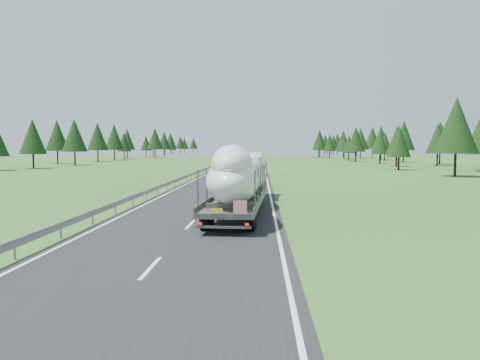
{
  "coord_description": "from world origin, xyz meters",
  "views": [
    {
      "loc": [
        3.75,
        -24.6,
        4.14
      ],
      "look_at": [
        2.45,
        4.9,
        2.08
      ],
      "focal_mm": 35.0,
      "sensor_mm": 36.0,
      "label": 1
    }
  ],
  "objects_px": {
    "boat_truck": "(241,177)",
    "distant_car_blue": "(249,153)",
    "distant_van": "(235,159)",
    "highway_sign": "(276,158)",
    "distant_car_dark": "(258,155)"
  },
  "relations": [
    {
      "from": "boat_truck",
      "to": "distant_car_blue",
      "type": "height_order",
      "value": "boat_truck"
    },
    {
      "from": "highway_sign",
      "to": "distant_car_dark",
      "type": "relative_size",
      "value": 0.62
    },
    {
      "from": "distant_van",
      "to": "highway_sign",
      "type": "bearing_deg",
      "value": -71.14
    },
    {
      "from": "distant_van",
      "to": "distant_car_blue",
      "type": "bearing_deg",
      "value": 84.69
    },
    {
      "from": "highway_sign",
      "to": "distant_car_dark",
      "type": "xyz_separation_m",
      "value": [
        -4.74,
        101.41,
        -1.09
      ]
    },
    {
      "from": "distant_car_dark",
      "to": "distant_car_blue",
      "type": "relative_size",
      "value": 0.93
    },
    {
      "from": "boat_truck",
      "to": "distant_car_dark",
      "type": "relative_size",
      "value": 4.8
    },
    {
      "from": "highway_sign",
      "to": "boat_truck",
      "type": "distance_m",
      "value": 74.5
    },
    {
      "from": "distant_car_dark",
      "to": "distant_car_blue",
      "type": "bearing_deg",
      "value": 89.5
    },
    {
      "from": "distant_car_blue",
      "to": "distant_van",
      "type": "bearing_deg",
      "value": -88.0
    },
    {
      "from": "boat_truck",
      "to": "distant_car_blue",
      "type": "xyz_separation_m",
      "value": [
        -5.75,
        262.87,
        -1.49
      ]
    },
    {
      "from": "distant_van",
      "to": "distant_car_blue",
      "type": "relative_size",
      "value": 1.35
    },
    {
      "from": "boat_truck",
      "to": "distant_car_blue",
      "type": "relative_size",
      "value": 4.45
    },
    {
      "from": "distant_van",
      "to": "distant_car_blue",
      "type": "xyz_separation_m",
      "value": [
        -0.15,
        165.51,
        -0.11
      ]
    },
    {
      "from": "highway_sign",
      "to": "distant_car_blue",
      "type": "relative_size",
      "value": 0.57
    }
  ]
}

